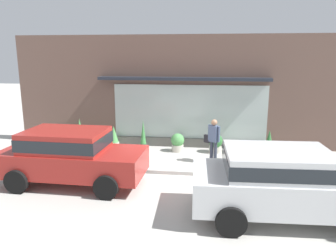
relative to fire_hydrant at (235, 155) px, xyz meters
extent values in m
plane|color=#B2AFA8|center=(-1.95, -0.76, -0.42)|extent=(60.00, 60.00, 0.00)
cube|color=#B2B2AD|center=(-1.95, -0.96, -0.36)|extent=(14.00, 0.24, 0.12)
cube|color=brown|center=(-1.95, 2.44, 1.84)|extent=(14.00, 0.36, 4.51)
cube|color=#ADBCB7|center=(-1.69, 2.24, 1.00)|extent=(6.18, 0.03, 2.26)
cube|color=#232833|center=(-1.95, 2.09, 2.38)|extent=(6.78, 0.56, 0.12)
cube|color=#605E59|center=(-1.95, 2.22, -0.24)|extent=(6.58, 0.20, 0.36)
cylinder|color=#4C8C47|center=(0.00, 0.00, -0.39)|extent=(0.35, 0.35, 0.06)
cylinder|color=#4C8C47|center=(0.00, 0.00, -0.06)|extent=(0.23, 0.23, 0.59)
sphere|color=#4C8C47|center=(0.00, 0.00, 0.30)|extent=(0.25, 0.25, 0.25)
cylinder|color=#4C8C47|center=(-0.16, 0.00, -0.03)|extent=(0.10, 0.09, 0.09)
cylinder|color=#4C8C47|center=(0.16, 0.00, -0.03)|extent=(0.10, 0.09, 0.09)
cylinder|color=#4C8C47|center=(0.00, -0.15, -0.03)|extent=(0.09, 0.10, 0.09)
cylinder|color=#333847|center=(-0.78, 0.33, -0.03)|extent=(0.12, 0.12, 0.77)
cylinder|color=#333847|center=(-0.65, 0.23, -0.03)|extent=(0.12, 0.12, 0.77)
cube|color=#475675|center=(-0.71, 0.28, 0.64)|extent=(0.37, 0.35, 0.58)
sphere|color=#A37556|center=(-0.71, 0.28, 1.04)|extent=(0.21, 0.21, 0.21)
cylinder|color=#475675|center=(-0.88, 0.40, 0.65)|extent=(0.08, 0.08, 0.55)
cylinder|color=#475675|center=(-0.55, 0.15, 0.65)|extent=(0.08, 0.08, 0.55)
cube|color=black|center=(-0.94, 0.47, 0.40)|extent=(0.25, 0.22, 0.28)
cube|color=maroon|center=(-4.77, -2.13, 0.27)|extent=(4.17, 1.84, 0.70)
cube|color=maroon|center=(-4.98, -2.13, 0.89)|extent=(2.31, 1.65, 0.62)
cube|color=#1E2328|center=(-4.98, -2.13, 0.89)|extent=(2.35, 1.67, 0.34)
cylinder|color=black|center=(-3.47, -1.29, -0.08)|extent=(0.67, 0.20, 0.67)
cylinder|color=black|center=(-3.52, -3.05, -0.08)|extent=(0.67, 0.20, 0.67)
cylinder|color=black|center=(-6.03, -1.22, -0.08)|extent=(0.67, 0.20, 0.67)
cylinder|color=black|center=(-6.08, -2.98, -0.08)|extent=(0.67, 0.20, 0.67)
cube|color=silver|center=(0.89, -3.42, 0.29)|extent=(4.32, 2.04, 0.76)
cube|color=silver|center=(0.67, -3.43, 0.92)|extent=(2.40, 1.82, 0.56)
cube|color=#1E2328|center=(0.67, -3.43, 0.92)|extent=(2.45, 1.84, 0.31)
cylinder|color=black|center=(2.16, -2.41, -0.08)|extent=(0.67, 0.21, 0.66)
cylinder|color=black|center=(-0.47, -2.52, -0.08)|extent=(0.67, 0.21, 0.66)
cylinder|color=black|center=(-0.39, -4.43, -0.08)|extent=(0.67, 0.21, 0.66)
cylinder|color=#B7B2A3|center=(-4.73, 1.73, -0.30)|extent=(0.43, 0.43, 0.22)
cone|color=#4C934C|center=(-4.73, 1.73, 0.14)|extent=(0.39, 0.39, 0.68)
cylinder|color=#33473D|center=(-6.06, 1.47, -0.32)|extent=(0.37, 0.37, 0.20)
cone|color=#4C934C|center=(-6.06, 1.47, 0.29)|extent=(0.34, 0.34, 1.02)
cylinder|color=#B7B2A3|center=(-2.09, 1.50, -0.28)|extent=(0.47, 0.47, 0.27)
sphere|color=#4C934C|center=(-2.09, 1.50, 0.04)|extent=(0.52, 0.52, 0.52)
sphere|color=#DB4C7A|center=(-1.95, 1.48, 0.10)|extent=(0.09, 0.09, 0.09)
sphere|color=#B266B7|center=(-2.06, 1.35, 0.18)|extent=(0.10, 0.10, 0.10)
cylinder|color=#B7B2A3|center=(1.39, 1.54, -0.28)|extent=(0.34, 0.34, 0.26)
cone|color=#2D6B33|center=(1.39, 1.54, 0.19)|extent=(0.30, 0.30, 0.69)
cylinder|color=#33473D|center=(-3.51, 1.73, -0.32)|extent=(0.26, 0.26, 0.20)
cone|color=#3D8442|center=(-3.51, 1.73, 0.27)|extent=(0.23, 0.23, 0.98)
cylinder|color=#B7B2A3|center=(-0.62, 1.54, -0.30)|extent=(0.49, 0.49, 0.24)
sphere|color=#2D6B33|center=(-0.62, 1.54, 0.05)|extent=(0.55, 0.55, 0.55)
cylinder|color=#4C4C51|center=(-6.85, 1.91, -0.27)|extent=(0.28, 0.28, 0.30)
sphere|color=#4C934C|center=(-6.85, 1.91, 0.00)|extent=(0.34, 0.34, 0.34)
sphere|color=white|center=(-6.74, 1.89, 0.07)|extent=(0.08, 0.08, 0.08)
sphere|color=white|center=(-6.91, 1.90, 0.05)|extent=(0.08, 0.08, 0.08)
camera|label=1|loc=(-0.92, -10.64, 3.30)|focal=34.46mm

